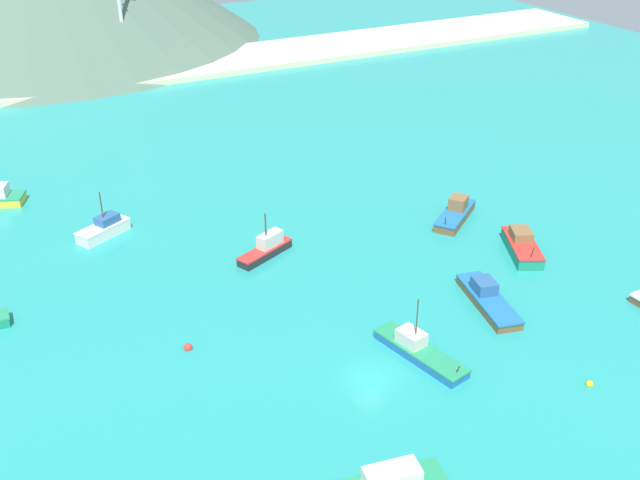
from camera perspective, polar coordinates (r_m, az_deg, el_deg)
name	(u,v)px	position (r m, az deg, el deg)	size (l,w,h in m)	color
ground	(245,242)	(92.46, -5.72, -0.12)	(260.00, 280.00, 0.50)	teal
fishing_boat_0	(266,248)	(88.22, -4.08, -0.62)	(7.83, 4.90, 5.51)	#232328
fishing_boat_1	(418,350)	(72.36, 7.48, -8.26)	(4.68, 10.67, 6.14)	#1E5BA8
fishing_boat_3	(522,246)	(91.76, 15.08, -0.41)	(6.44, 8.96, 3.08)	#198466
fishing_boat_4	(488,298)	(81.10, 12.61, -4.33)	(5.13, 10.79, 2.33)	brown
fishing_boat_8	(456,213)	(98.03, 10.25, 2.03)	(9.11, 7.74, 2.79)	brown
fishing_boat_9	(104,229)	(96.14, -16.08, 0.83)	(7.17, 5.36, 5.87)	silver
buoy_0	(589,384)	(72.89, 19.76, -10.25)	(0.68, 0.68, 0.68)	gold
buoy_2	(188,347)	(74.12, -9.98, -8.04)	(0.85, 0.85, 0.85)	red
beach_strip	(100,77)	(162.09, -16.37, 11.81)	(247.00, 20.22, 1.20)	beige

